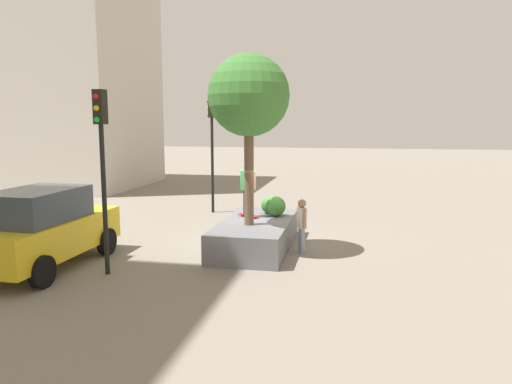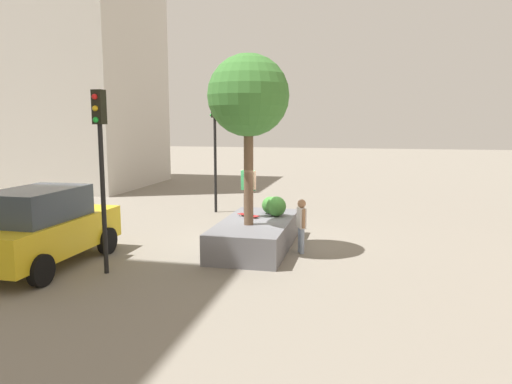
{
  "view_description": "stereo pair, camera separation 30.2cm",
  "coord_description": "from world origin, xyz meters",
  "px_view_note": "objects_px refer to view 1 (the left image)",
  "views": [
    {
      "loc": [
        -14.75,
        -2.94,
        3.89
      ],
      "look_at": [
        -0.48,
        -0.06,
        1.77
      ],
      "focal_mm": 33.51,
      "sensor_mm": 36.0,
      "label": 1
    },
    {
      "loc": [
        -14.68,
        -3.23,
        3.89
      ],
      "look_at": [
        -0.48,
        -0.06,
        1.77
      ],
      "focal_mm": 33.51,
      "sensor_mm": 36.0,
      "label": 2
    }
  ],
  "objects_px": {
    "plaza_tree": "(249,97)",
    "pedestrian_crossing": "(302,222)",
    "planter_ledge": "(256,234)",
    "traffic_light_median": "(102,151)",
    "taxi_cab": "(43,228)",
    "skateboarder": "(248,185)",
    "traffic_light_corner": "(212,135)",
    "skateboard": "(248,215)"
  },
  "relations": [
    {
      "from": "taxi_cab",
      "to": "traffic_light_median",
      "type": "relative_size",
      "value": 0.99
    },
    {
      "from": "plaza_tree",
      "to": "traffic_light_corner",
      "type": "xyz_separation_m",
      "value": [
        6.12,
        2.96,
        -1.28
      ]
    },
    {
      "from": "taxi_cab",
      "to": "traffic_light_median",
      "type": "bearing_deg",
      "value": -95.12
    },
    {
      "from": "taxi_cab",
      "to": "pedestrian_crossing",
      "type": "bearing_deg",
      "value": -66.5
    },
    {
      "from": "traffic_light_median",
      "to": "skateboarder",
      "type": "bearing_deg",
      "value": -36.94
    },
    {
      "from": "plaza_tree",
      "to": "skateboarder",
      "type": "xyz_separation_m",
      "value": [
        1.12,
        0.28,
        -2.7
      ]
    },
    {
      "from": "plaza_tree",
      "to": "pedestrian_crossing",
      "type": "distance_m",
      "value": 4.01
    },
    {
      "from": "pedestrian_crossing",
      "to": "traffic_light_corner",
      "type": "bearing_deg",
      "value": 37.88
    },
    {
      "from": "taxi_cab",
      "to": "planter_ledge",
      "type": "bearing_deg",
      "value": -58.67
    },
    {
      "from": "planter_ledge",
      "to": "pedestrian_crossing",
      "type": "relative_size",
      "value": 2.79
    },
    {
      "from": "planter_ledge",
      "to": "traffic_light_median",
      "type": "relative_size",
      "value": 0.97
    },
    {
      "from": "plaza_tree",
      "to": "skateboard",
      "type": "bearing_deg",
      "value": 13.87
    },
    {
      "from": "traffic_light_corner",
      "to": "pedestrian_crossing",
      "type": "height_order",
      "value": "traffic_light_corner"
    },
    {
      "from": "planter_ledge",
      "to": "pedestrian_crossing",
      "type": "distance_m",
      "value": 1.56
    },
    {
      "from": "skateboarder",
      "to": "pedestrian_crossing",
      "type": "xyz_separation_m",
      "value": [
        -0.78,
        -1.82,
        -0.98
      ]
    },
    {
      "from": "skateboarder",
      "to": "traffic_light_corner",
      "type": "relative_size",
      "value": 0.34
    },
    {
      "from": "plaza_tree",
      "to": "pedestrian_crossing",
      "type": "xyz_separation_m",
      "value": [
        0.34,
        -1.54,
        -3.68
      ]
    },
    {
      "from": "taxi_cab",
      "to": "pedestrian_crossing",
      "type": "height_order",
      "value": "taxi_cab"
    },
    {
      "from": "plaza_tree",
      "to": "skateboard",
      "type": "relative_size",
      "value": 6.26
    },
    {
      "from": "taxi_cab",
      "to": "pedestrian_crossing",
      "type": "xyz_separation_m",
      "value": [
        2.89,
        -6.64,
        -0.15
      ]
    },
    {
      "from": "skateboarder",
      "to": "traffic_light_median",
      "type": "relative_size",
      "value": 0.36
    },
    {
      "from": "plaza_tree",
      "to": "skateboarder",
      "type": "relative_size",
      "value": 2.93
    },
    {
      "from": "taxi_cab",
      "to": "skateboard",
      "type": "bearing_deg",
      "value": -52.73
    },
    {
      "from": "pedestrian_crossing",
      "to": "planter_ledge",
      "type": "bearing_deg",
      "value": 79.43
    },
    {
      "from": "pedestrian_crossing",
      "to": "taxi_cab",
      "type": "bearing_deg",
      "value": 113.5
    },
    {
      "from": "plaza_tree",
      "to": "traffic_light_median",
      "type": "height_order",
      "value": "plaza_tree"
    },
    {
      "from": "traffic_light_corner",
      "to": "plaza_tree",
      "type": "bearing_deg",
      "value": -154.21
    },
    {
      "from": "planter_ledge",
      "to": "skateboarder",
      "type": "xyz_separation_m",
      "value": [
        0.51,
        0.37,
        1.49
      ]
    },
    {
      "from": "skateboarder",
      "to": "taxi_cab",
      "type": "height_order",
      "value": "skateboarder"
    },
    {
      "from": "skateboarder",
      "to": "taxi_cab",
      "type": "distance_m",
      "value": 6.12
    },
    {
      "from": "taxi_cab",
      "to": "pedestrian_crossing",
      "type": "distance_m",
      "value": 7.25
    },
    {
      "from": "traffic_light_corner",
      "to": "skateboard",
      "type": "bearing_deg",
      "value": -151.8
    },
    {
      "from": "planter_ledge",
      "to": "traffic_light_median",
      "type": "distance_m",
      "value": 5.42
    },
    {
      "from": "plaza_tree",
      "to": "pedestrian_crossing",
      "type": "height_order",
      "value": "plaza_tree"
    },
    {
      "from": "planter_ledge",
      "to": "plaza_tree",
      "type": "height_order",
      "value": "plaza_tree"
    },
    {
      "from": "plaza_tree",
      "to": "taxi_cab",
      "type": "relative_size",
      "value": 1.07
    },
    {
      "from": "planter_ledge",
      "to": "traffic_light_median",
      "type": "xyz_separation_m",
      "value": [
        -3.33,
        3.26,
        2.76
      ]
    },
    {
      "from": "plaza_tree",
      "to": "traffic_light_median",
      "type": "xyz_separation_m",
      "value": [
        -2.72,
        3.17,
        -1.43
      ]
    },
    {
      "from": "taxi_cab",
      "to": "traffic_light_corner",
      "type": "bearing_deg",
      "value": -13.9
    },
    {
      "from": "taxi_cab",
      "to": "plaza_tree",
      "type": "bearing_deg",
      "value": -63.44
    },
    {
      "from": "plaza_tree",
      "to": "skateboarder",
      "type": "bearing_deg",
      "value": 13.87
    },
    {
      "from": "skateboard",
      "to": "pedestrian_crossing",
      "type": "bearing_deg",
      "value": -113.32
    }
  ]
}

